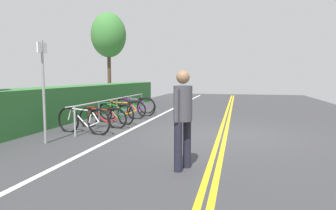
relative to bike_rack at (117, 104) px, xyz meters
The scene contains 15 objects.
ground_plane 4.21m from the bike_rack, 113.71° to the right, with size 38.35×11.76×0.05m, color #353538.
centre_line_yellow_inner 4.28m from the bike_rack, 113.27° to the right, with size 34.51×0.10×0.00m, color gold.
centre_line_yellow_outer 4.13m from the bike_rack, 114.16° to the right, with size 34.51×0.10×0.00m, color gold.
bike_lane_stripe_white 2.08m from the bike_rack, 147.17° to the right, with size 34.51×0.12×0.00m, color white.
bike_rack is the anchor object (origin of this frame).
bicycle_0 2.38m from the bike_rack, behind, with size 0.50×1.80×0.78m.
bicycle_1 1.39m from the bike_rack, behind, with size 0.46×1.66×0.68m.
bicycle_2 0.56m from the bike_rack, 165.75° to the right, with size 0.65×1.61×0.73m.
bicycle_3 0.58m from the bike_rack, ahead, with size 0.64×1.68×0.74m.
bicycle_4 1.40m from the bike_rack, ahead, with size 0.68×1.69×0.79m.
bicycle_5 2.41m from the bike_rack, ahead, with size 0.46×1.72×0.74m.
pedestrian 5.96m from the bike_rack, 146.43° to the right, with size 0.46×0.32×1.70m.
sign_post_near 3.82m from the bike_rack, behind, with size 0.36×0.06×2.45m.
hedge_backdrop 2.45m from the bike_rack, 52.32° to the left, with size 14.69×1.22×1.23m, color #2D6B30.
tree_mid 8.45m from the bike_rack, 25.96° to the left, with size 2.08×2.08×5.37m.
Camera 1 is at (-8.24, -0.37, 1.60)m, focal length 31.96 mm.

